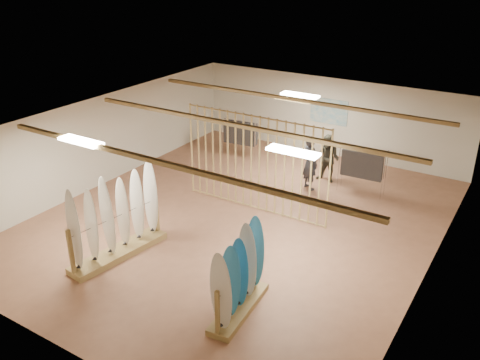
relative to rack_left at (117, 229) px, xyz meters
The scene contains 16 objects.
floor 3.53m from the rack_left, 63.53° to the left, with size 12.00×12.00×0.00m, color #99654A.
ceiling 4.03m from the rack_left, 63.53° to the left, with size 12.00×12.00×0.00m, color #9B9992.
wall_back 9.25m from the rack_left, 80.39° to the left, with size 12.00×12.00×0.00m, color silver.
wall_front 3.36m from the rack_left, 62.09° to the right, with size 12.00×12.00×0.00m, color silver.
wall_left 4.69m from the rack_left, 138.21° to the left, with size 12.00×12.00×0.00m, color silver.
wall_right 7.27m from the rack_left, 25.31° to the left, with size 12.00×12.00×0.00m, color silver.
ceiling_slats 3.99m from the rack_left, 63.53° to the left, with size 9.50×6.12×0.10m, color olive.
light_panels 4.00m from the rack_left, 63.53° to the left, with size 1.20×0.35×0.06m, color white.
bamboo_partition 4.24m from the rack_left, 68.42° to the left, with size 4.45×0.05×2.78m.
poster 9.24m from the rack_left, 80.37° to the left, with size 1.40×0.03×0.90m, color teal.
rack_left is the anchor object (origin of this frame).
rack_right 3.61m from the rack_left, ahead, with size 0.69×1.96×1.83m.
clothing_rack_a 7.23m from the rack_left, 97.76° to the left, with size 1.29×0.46×1.39m.
clothing_rack_b 7.54m from the rack_left, 60.16° to the left, with size 1.35×0.39×1.45m.
shopper_a 6.40m from the rack_left, 69.15° to the left, with size 0.71×0.48×1.95m, color #27292F.
shopper_b 7.24m from the rack_left, 69.42° to the left, with size 0.85×0.66×1.77m, color #323127.
Camera 1 is at (6.54, -10.50, 6.73)m, focal length 38.00 mm.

